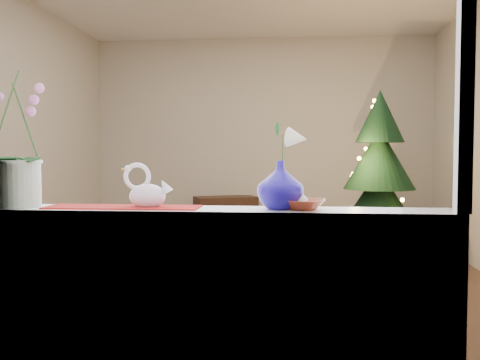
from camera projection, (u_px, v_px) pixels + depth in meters
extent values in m
plane|color=#362016|center=(247.00, 283.00, 4.80)|extent=(5.00, 5.00, 0.00)
cube|color=beige|center=(262.00, 139.00, 7.21)|extent=(4.50, 0.10, 2.70)
cube|color=beige|center=(201.00, 110.00, 2.24)|extent=(4.50, 0.10, 2.70)
cube|color=beige|center=(5.00, 133.00, 4.93)|extent=(0.10, 5.00, 2.70)
cube|color=white|center=(203.00, 320.00, 2.33)|extent=(2.20, 0.08, 0.88)
cube|color=white|center=(206.00, 213.00, 2.39)|extent=(2.20, 0.26, 0.04)
cube|color=maroon|center=(123.00, 207.00, 2.43)|extent=(0.70, 0.20, 0.01)
imported|color=#110874|center=(280.00, 181.00, 2.36)|extent=(0.26, 0.26, 0.25)
sphere|color=silver|center=(301.00, 202.00, 2.34)|extent=(0.08, 0.08, 0.07)
imported|color=#A33E23|center=(303.00, 205.00, 2.34)|extent=(0.21, 0.21, 0.04)
cube|color=black|center=(226.00, 219.00, 7.02)|extent=(0.88, 0.68, 0.59)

